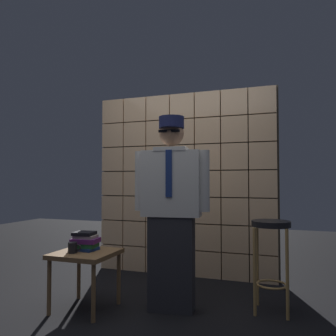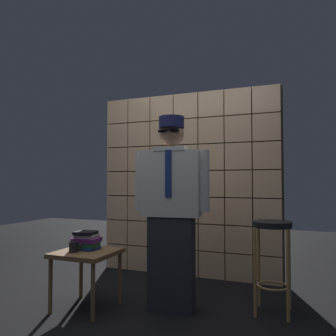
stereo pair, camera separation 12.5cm
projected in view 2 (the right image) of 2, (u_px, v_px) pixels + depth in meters
name	position (u px, v px, depth m)	size (l,w,h in m)	color
ground_plane	(130.00, 321.00, 2.78)	(12.00, 12.00, 0.00)	black
glass_block_wall	(187.00, 184.00, 4.19)	(2.28, 0.10, 2.28)	#E0B78C
standing_person	(172.00, 208.00, 3.05)	(0.70, 0.32, 1.74)	#28282D
bar_stool	(272.00, 245.00, 2.96)	(0.34, 0.34, 0.80)	black
side_table	(87.00, 258.00, 3.08)	(0.52, 0.52, 0.52)	brown
book_stack	(86.00, 241.00, 3.15)	(0.26, 0.21, 0.17)	navy
coffee_mug	(74.00, 247.00, 3.02)	(0.13, 0.08, 0.09)	black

